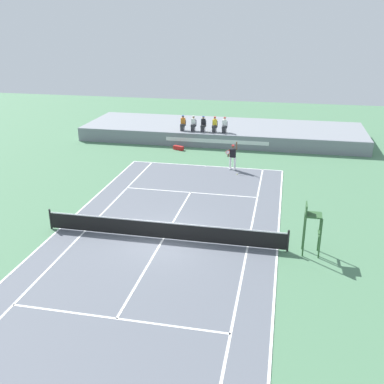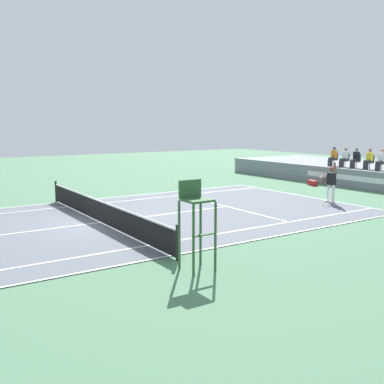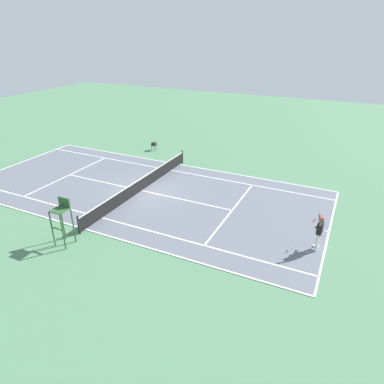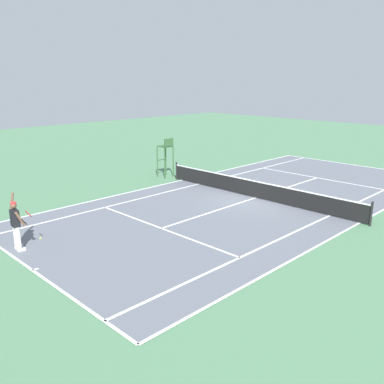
# 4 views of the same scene
# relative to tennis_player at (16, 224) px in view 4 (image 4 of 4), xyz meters

# --- Properties ---
(ground_plane) EXTENTS (80.00, 80.00, 0.00)m
(ground_plane) POSITION_rel_tennis_player_xyz_m (-1.97, -11.47, -0.99)
(ground_plane) COLOR #4C7A56
(court) EXTENTS (11.08, 23.88, 0.03)m
(court) POSITION_rel_tennis_player_xyz_m (-1.97, -11.47, -0.98)
(court) COLOR slate
(court) RESTS_ON ground
(net) EXTENTS (11.98, 0.10, 1.07)m
(net) POSITION_rel_tennis_player_xyz_m (-1.97, -11.47, -0.47)
(net) COLOR black
(net) RESTS_ON ground
(tennis_player) EXTENTS (0.80, 0.62, 2.08)m
(tennis_player) POSITION_rel_tennis_player_xyz_m (0.00, 0.00, 0.00)
(tennis_player) COLOR white
(tennis_player) RESTS_ON ground
(tennis_ball) EXTENTS (0.07, 0.07, 0.07)m
(tennis_ball) POSITION_rel_tennis_player_xyz_m (0.47, -1.04, -0.96)
(tennis_ball) COLOR #D1E533
(tennis_ball) RESTS_ON ground
(umpire_chair) EXTENTS (0.77, 0.77, 2.44)m
(umpire_chair) POSITION_rel_tennis_player_xyz_m (4.93, -11.47, 0.56)
(umpire_chair) COLOR #2D562D
(umpire_chair) RESTS_ON ground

